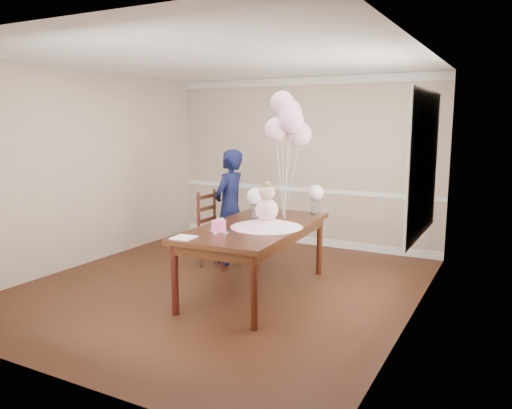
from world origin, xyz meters
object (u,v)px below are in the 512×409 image
Objects in this scene: birthday_cake at (219,226)px; woman at (230,207)px; dining_chair_seat at (219,234)px; dining_table_top at (256,227)px.

woman is at bearing 116.73° from birthday_cake.
birthday_cake is 0.10× the size of woman.
dining_chair_seat is 0.42m from woman.
woman is at bearing 82.65° from dining_chair_seat.
birthday_cake is at bearing -54.82° from dining_chair_seat.
dining_chair_seat is (-0.96, 0.72, -0.32)m from dining_table_top.
woman reaches higher than dining_chair_seat.
dining_chair_seat is at bearing 140.61° from dining_table_top.
birthday_cake is 1.62m from woman.
dining_table_top is at bearing 46.47° from woman.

